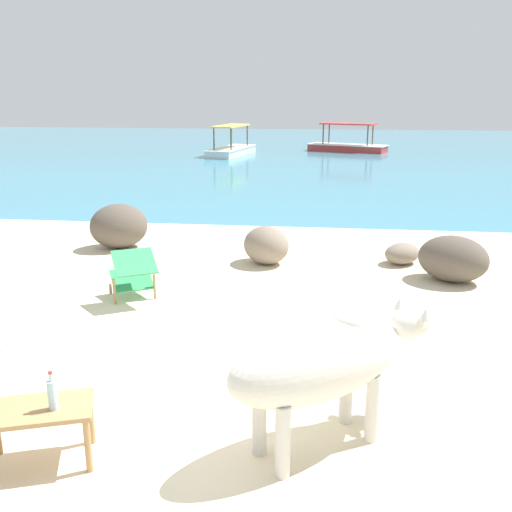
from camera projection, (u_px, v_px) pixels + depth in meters
name	position (u px, v px, depth m)	size (l,w,h in m)	color
sand_beach	(173.00, 405.00, 5.04)	(18.00, 14.00, 0.04)	beige
water_surface	(297.00, 154.00, 26.05)	(60.00, 36.00, 0.03)	teal
cow	(324.00, 360.00, 4.25)	(1.75, 1.50, 1.09)	beige
low_bench_table	(39.00, 417.00, 4.13)	(0.86, 0.66, 0.45)	#A37A4C
bottle	(52.00, 394.00, 4.06)	(0.07, 0.07, 0.30)	#A3C6D1
deck_chair_near	(133.00, 272.00, 7.43)	(0.83, 0.93, 0.68)	#A37A4C
shore_rock_large	(119.00, 226.00, 9.99)	(1.00, 0.80, 0.78)	brown
shore_rock_medium	(266.00, 245.00, 9.08)	(0.78, 0.68, 0.60)	gray
shore_rock_small	(453.00, 259.00, 8.22)	(1.00, 0.77, 0.67)	brown
shore_rock_flat	(402.00, 254.00, 9.10)	(0.62, 0.47, 0.34)	gray
boat_red	(347.00, 145.00, 26.92)	(3.84, 2.41, 1.29)	#C63833
boat_white	(231.00, 149.00, 25.35)	(1.83, 3.82, 1.29)	white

